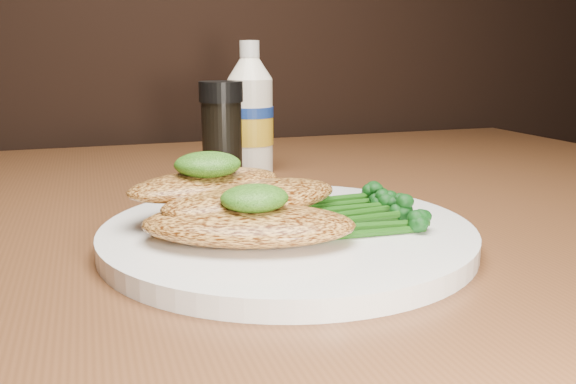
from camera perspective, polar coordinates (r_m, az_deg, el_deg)
name	(u,v)px	position (r m, az deg, el deg)	size (l,w,h in m)	color
plate	(288,234)	(0.47, -0.04, -4.02)	(0.29, 0.29, 0.01)	white
chicken_front	(248,224)	(0.42, -3.81, -3.10)	(0.15, 0.08, 0.02)	gold
chicken_mid	(253,198)	(0.46, -3.41, -0.61)	(0.15, 0.08, 0.02)	gold
chicken_back	(206,184)	(0.49, -7.83, 0.75)	(0.13, 0.07, 0.02)	gold
pesto_front	(255,198)	(0.42, -3.22, -0.59)	(0.05, 0.05, 0.02)	#123508
pesto_back	(208,164)	(0.48, -7.68, 2.62)	(0.05, 0.05, 0.02)	#123508
broccolini_bundle	(340,208)	(0.48, 4.97, -1.54)	(0.14, 0.10, 0.02)	#194B10
mayo_bottle	(250,108)	(0.74, -3.62, 8.05)	(0.06, 0.06, 0.16)	white
pepper_grinder	(222,135)	(0.66, -6.32, 5.44)	(0.05, 0.05, 0.12)	black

